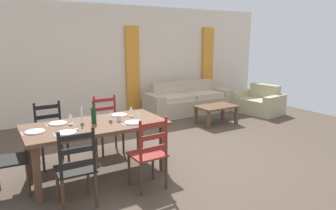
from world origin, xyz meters
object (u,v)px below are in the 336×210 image
dining_table (96,130)px  dining_chair_head_west (5,158)px  dining_chair_near_left (76,168)px  dining_chair_far_left (51,134)px  wine_glass_near_right (138,113)px  armchair_upholstered (259,103)px  dining_chair_far_right (108,124)px  wine_glass_far_right (131,109)px  wine_bottle (94,115)px  wine_glass_near_left (75,121)px  wine_glass_far_left (70,116)px  coffee_table (216,108)px  couch (187,102)px  coffee_cup_primary (119,118)px  dining_chair_near_right (149,153)px

dining_table → dining_chair_head_west: size_ratio=1.98×
dining_table → dining_chair_head_west: (-1.14, 0.00, -0.19)m
dining_chair_near_left → dining_chair_far_left: bearing=89.7°
dining_table → dining_chair_far_left: 0.88m
dining_chair_far_left → wine_glass_near_right: (1.05, -0.87, 0.38)m
dining_chair_far_left → armchair_upholstered: 5.36m
dining_chair_far_right → wine_glass_far_right: 0.78m
wine_bottle → wine_glass_near_left: (-0.29, -0.16, -0.01)m
dining_table → dining_chair_near_left: size_ratio=1.98×
wine_glass_near_right → dining_chair_far_left: bearing=140.5°
wine_glass_far_left → coffee_table: (3.47, 1.03, -0.51)m
dining_chair_far_left → wine_glass_near_left: size_ratio=5.96×
wine_bottle → couch: 4.05m
wine_glass_far_right → wine_glass_near_left: bearing=-164.0°
dining_chair_near_left → couch: bearing=40.3°
coffee_table → dining_chair_far_left: bearing=-172.8°
dining_table → dining_chair_far_right: dining_chair_far_right is taller
wine_glass_near_left → armchair_upholstered: size_ratio=0.13×
coffee_cup_primary → coffee_table: bearing=23.6°
dining_chair_head_west → wine_glass_far_right: bearing=3.9°
dining_chair_near_right → dining_chair_head_west: same height
dining_chair_far_left → dining_chair_near_right: bearing=-58.6°
dining_chair_head_west → wine_glass_far_left: (0.83, 0.15, 0.38)m
dining_table → wine_bottle: wine_bottle is taller
dining_chair_far_left → wine_glass_far_right: 1.28m
dining_chair_near_left → wine_glass_far_left: bearing=78.5°
dining_chair_far_left → coffee_table: bearing=7.2°
wine_glass_far_left → coffee_table: wine_glass_far_left is taller
wine_bottle → wine_glass_far_left: 0.31m
dining_table → coffee_cup_primary: bearing=-11.1°
wine_bottle → dining_chair_head_west: bearing=-179.0°
wine_glass_near_right → coffee_cup_primary: size_ratio=1.79×
dining_chair_far_right → dining_table: bearing=-120.0°
dining_chair_near_right → coffee_cup_primary: bearing=98.7°
dining_chair_far_left → wine_glass_far_right: size_ratio=5.96×
wine_bottle → armchair_upholstered: wine_bottle is taller
dining_table → couch: (3.21, 2.40, -0.37)m
wine_glass_far_left → dining_chair_head_west: bearing=-170.0°
dining_chair_near_left → coffee_cup_primary: 1.09m
dining_table → wine_glass_near_right: 0.63m
wine_bottle → wine_glass_far_left: bearing=156.0°
wine_glass_far_right → coffee_table: bearing=22.4°
coffee_cup_primary → armchair_upholstered: size_ratio=0.07×
dining_chair_far_left → wine_glass_far_right: dining_chair_far_left is taller
wine_glass_far_right → wine_glass_far_left: bearing=178.2°
wine_glass_near_left → coffee_cup_primary: 0.64m
dining_chair_head_west → wine_bottle: (1.12, 0.02, 0.39)m
coffee_cup_primary → couch: coffee_cup_primary is taller
wine_glass_near_left → wine_glass_near_right: same height
dining_chair_far_left → wine_bottle: size_ratio=3.04×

